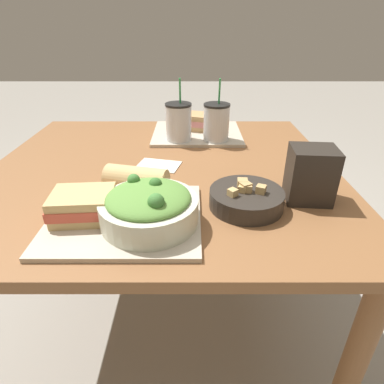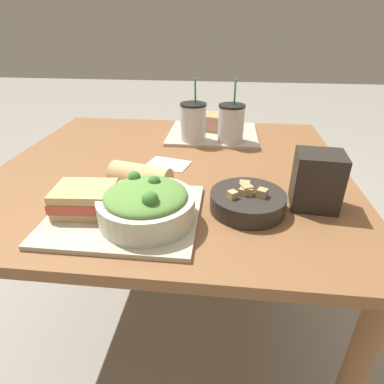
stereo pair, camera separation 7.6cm
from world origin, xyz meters
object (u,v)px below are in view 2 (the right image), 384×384
at_px(drink_cup_red, 231,124).
at_px(salad_bowl, 147,204).
at_px(sandwich_near, 85,199).
at_px(chip_bag, 317,180).
at_px(drink_cup_dark, 193,123).
at_px(napkin_folded, 168,164).
at_px(baguette_near, 141,178).
at_px(sandwich_far, 214,122).
at_px(soup_bowl, 248,201).

bearing_deg(drink_cup_red, salad_bowl, -108.19).
xyz_separation_m(sandwich_near, chip_bag, (0.56, 0.11, 0.03)).
xyz_separation_m(salad_bowl, sandwich_near, (-0.16, 0.02, -0.01)).
xyz_separation_m(drink_cup_dark, napkin_folded, (-0.06, -0.22, -0.08)).
xyz_separation_m(drink_cup_dark, drink_cup_red, (0.14, 0.00, -0.00)).
height_order(baguette_near, sandwich_far, baguette_near).
height_order(salad_bowl, chip_bag, chip_bag).
bearing_deg(chip_bag, baguette_near, -176.37).
xyz_separation_m(baguette_near, napkin_folded, (0.03, 0.21, -0.05)).
xyz_separation_m(salad_bowl, drink_cup_red, (0.19, 0.57, 0.02)).
relative_size(salad_bowl, napkin_folded, 1.45).
height_order(sandwich_far, napkin_folded, sandwich_far).
distance_m(salad_bowl, drink_cup_dark, 0.58).
distance_m(sandwich_far, drink_cup_dark, 0.16).
xyz_separation_m(chip_bag, napkin_folded, (-0.42, 0.22, -0.07)).
relative_size(salad_bowl, drink_cup_dark, 0.97).
distance_m(drink_cup_dark, chip_bag, 0.57).
distance_m(salad_bowl, drink_cup_red, 0.60).
relative_size(chip_bag, napkin_folded, 0.93).
bearing_deg(chip_bag, salad_bowl, -157.40).
bearing_deg(drink_cup_dark, chip_bag, -51.18).
bearing_deg(drink_cup_dark, sandwich_far, 63.39).
xyz_separation_m(baguette_near, chip_bag, (0.45, -0.01, 0.02)).
height_order(soup_bowl, sandwich_near, sandwich_near).
bearing_deg(baguette_near, soup_bowl, -86.30).
bearing_deg(chip_bag, sandwich_near, -164.26).
xyz_separation_m(drink_cup_red, chip_bag, (0.22, -0.45, -0.01)).
bearing_deg(drink_cup_red, drink_cup_dark, -180.00).
distance_m(sandwich_near, drink_cup_red, 0.65).
xyz_separation_m(soup_bowl, drink_cup_dark, (-0.19, 0.49, 0.05)).
distance_m(salad_bowl, sandwich_near, 0.16).
xyz_separation_m(sandwich_far, chip_bag, (0.29, -0.59, 0.03)).
xyz_separation_m(sandwich_far, drink_cup_red, (0.07, -0.14, 0.03)).
bearing_deg(baguette_near, napkin_folded, 4.58).
bearing_deg(baguette_near, chip_bag, -77.39).
bearing_deg(sandwich_far, chip_bag, -46.91).
distance_m(baguette_near, sandwich_far, 0.60).
relative_size(sandwich_near, drink_cup_dark, 0.67).
height_order(salad_bowl, napkin_folded, salad_bowl).
distance_m(drink_cup_dark, napkin_folded, 0.24).
height_order(drink_cup_red, chip_bag, drink_cup_red).
bearing_deg(soup_bowl, chip_bag, 13.55).
xyz_separation_m(baguette_near, drink_cup_red, (0.24, 0.44, 0.03)).
bearing_deg(drink_cup_dark, salad_bowl, -94.50).
xyz_separation_m(salad_bowl, napkin_folded, (-0.01, 0.35, -0.05)).
height_order(drink_cup_dark, chip_bag, drink_cup_dark).
bearing_deg(salad_bowl, chip_bag, 17.64).
distance_m(salad_bowl, napkin_folded, 0.35).
bearing_deg(sandwich_near, baguette_near, 42.83).
xyz_separation_m(soup_bowl, sandwich_far, (-0.12, 0.63, 0.02)).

